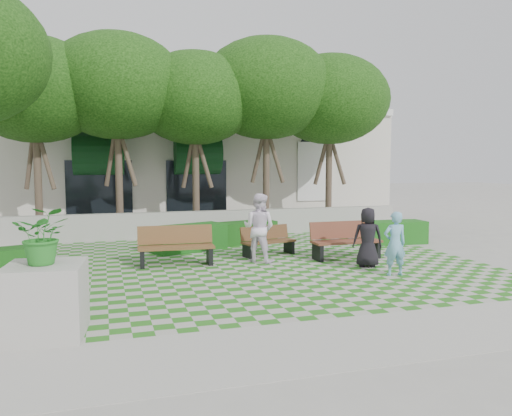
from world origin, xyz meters
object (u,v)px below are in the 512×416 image
object	(u,v)px
hedge_west	(3,262)
bench_east	(345,241)
hedge_east	(393,232)
hedge_midright	(245,232)
bench_west	(176,246)
person_blue	(395,244)
person_white	(259,228)
bench_mid	(268,241)
hedge_midleft	(189,238)
person_dark	(368,237)
planter_front	(45,284)

from	to	relation	value
hedge_west	bench_east	bearing A→B (deg)	-2.83
hedge_east	hedge_midright	world-z (taller)	hedge_east
bench_west	person_blue	xyz separation A→B (m)	(4.65, -2.65, 0.26)
hedge_east	person_white	world-z (taller)	person_white
bench_mid	bench_east	bearing A→B (deg)	-44.83
hedge_midleft	bench_mid	bearing A→B (deg)	-34.38
hedge_east	hedge_midleft	distance (m)	6.53
bench_mid	hedge_midleft	size ratio (longest dim) A/B	0.75
hedge_west	person_white	bearing A→B (deg)	-1.65
hedge_east	hedge_midright	xyz separation A→B (m)	(-4.53, 1.46, -0.01)
hedge_midleft	person_dark	bearing A→B (deg)	-42.97
hedge_east	person_dark	distance (m)	4.01
bench_east	planter_front	size ratio (longest dim) A/B	0.98
person_blue	person_dark	world-z (taller)	person_dark
hedge_east	hedge_west	distance (m)	11.22
bench_west	planter_front	size ratio (longest dim) A/B	0.99
bench_mid	planter_front	size ratio (longest dim) A/B	0.84
planter_front	person_blue	xyz separation A→B (m)	(7.23, 2.03, -0.05)
hedge_east	planter_front	size ratio (longest dim) A/B	1.06
hedge_midright	bench_east	bearing A→B (deg)	-60.23
bench_mid	hedge_east	size ratio (longest dim) A/B	0.79
bench_east	hedge_midright	xyz separation A→B (m)	(-1.89, 3.30, -0.13)
bench_east	person_dark	distance (m)	1.19
bench_mid	hedge_east	bearing A→B (deg)	-5.26
hedge_midright	person_blue	world-z (taller)	person_blue
hedge_midleft	planter_front	xyz separation A→B (m)	(-3.25, -6.67, 0.41)
hedge_west	person_white	size ratio (longest dim) A/B	1.00
bench_mid	hedge_west	size ratio (longest dim) A/B	0.91
hedge_east	planter_front	world-z (taller)	planter_front
bench_mid	person_blue	bearing A→B (deg)	-73.47
person_dark	bench_east	bearing A→B (deg)	-68.02
bench_east	person_blue	size ratio (longest dim) A/B	1.28
bench_west	hedge_midleft	bearing A→B (deg)	74.95
hedge_east	hedge_midright	distance (m)	4.76
hedge_midright	planter_front	size ratio (longest dim) A/B	1.02
bench_mid	hedge_midleft	distance (m)	2.42
hedge_midright	person_blue	bearing A→B (deg)	-69.88
bench_east	hedge_midright	bearing A→B (deg)	119.64
bench_mid	person_blue	xyz separation A→B (m)	(1.99, -3.27, 0.35)
hedge_midleft	planter_front	distance (m)	7.43
bench_east	hedge_west	world-z (taller)	bench_east
bench_west	planter_front	bearing A→B (deg)	-115.69
person_blue	person_white	xyz separation A→B (m)	(-2.51, 2.44, 0.16)
hedge_midleft	hedge_east	bearing A→B (deg)	-5.38
hedge_west	person_dark	xyz separation A→B (m)	(8.50, -1.58, 0.43)
bench_west	hedge_midleft	distance (m)	2.10
planter_front	person_dark	world-z (taller)	planter_front
bench_west	hedge_west	bearing A→B (deg)	-176.27
hedge_midleft	person_white	world-z (taller)	person_white
bench_east	hedge_midleft	bearing A→B (deg)	147.51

